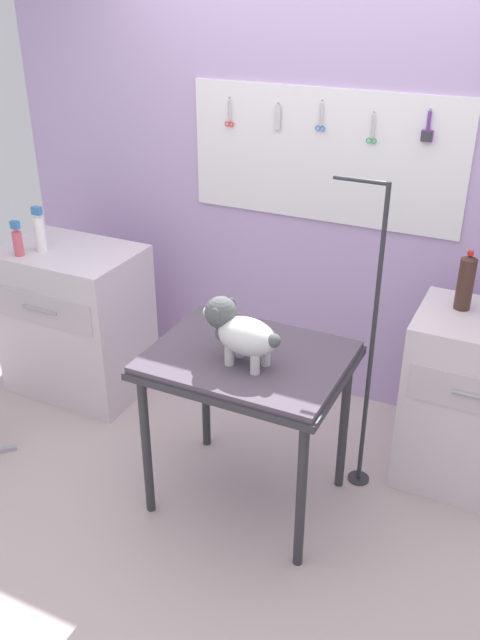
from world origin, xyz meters
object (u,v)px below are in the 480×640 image
object	(u,v)px
soda_bottle	(466,282)
counter_left	(76,320)
dog	(239,331)
grooming_arm	(369,357)
grooming_table	(248,371)
cabinet_right	(477,403)
spray_bottle_short	(40,232)

from	to	relation	value
soda_bottle	counter_left	bearing A→B (deg)	-173.97
dog	soda_bottle	size ratio (longest dim) A/B	1.35
grooming_arm	grooming_table	bearing A→B (deg)	-141.13
cabinet_right	soda_bottle	bearing A→B (deg)	156.24
soda_bottle	spray_bottle_short	bearing A→B (deg)	-172.50
grooming_arm	soda_bottle	bearing A→B (deg)	44.97
grooming_table	soda_bottle	distance (m)	1.11
dog	spray_bottle_short	bearing A→B (deg)	162.18
soda_bottle	cabinet_right	bearing A→B (deg)	-23.76
counter_left	soda_bottle	xyz separation A→B (m)	(2.17, 0.23, 0.59)
grooming_arm	cabinet_right	distance (m)	0.63
cabinet_right	grooming_arm	bearing A→B (deg)	-151.35
grooming_table	counter_left	size ratio (longest dim) A/B	0.97
grooming_arm	spray_bottle_short	world-z (taller)	grooming_arm
cabinet_right	counter_left	bearing A→B (deg)	-176.05
counter_left	cabinet_right	bearing A→B (deg)	3.95
grooming_arm	soda_bottle	distance (m)	0.57
counter_left	dog	bearing A→B (deg)	-21.93
cabinet_right	spray_bottle_short	size ratio (longest dim) A/B	3.49
cabinet_right	spray_bottle_short	world-z (taller)	spray_bottle_short
grooming_table	spray_bottle_short	size ratio (longest dim) A/B	3.40
dog	grooming_table	bearing A→B (deg)	84.63
counter_left	cabinet_right	xyz separation A→B (m)	(2.33, 0.16, -0.00)
dog	counter_left	world-z (taller)	dog
grooming_table	dog	distance (m)	0.25
soda_bottle	dog	bearing A→B (deg)	-135.73
grooming_table	cabinet_right	bearing A→B (deg)	33.86
grooming_arm	cabinet_right	xyz separation A→B (m)	(0.49, 0.27, -0.28)
grooming_table	dog	size ratio (longest dim) A/B	2.26
grooming_arm	spray_bottle_short	size ratio (longest dim) A/B	6.02
grooming_table	spray_bottle_short	world-z (taller)	spray_bottle_short
counter_left	spray_bottle_short	xyz separation A→B (m)	(-0.12, -0.07, 0.57)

